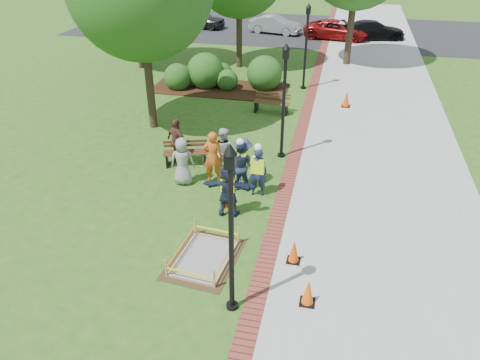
% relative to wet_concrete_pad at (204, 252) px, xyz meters
% --- Properties ---
extents(ground, '(100.00, 100.00, 0.00)m').
position_rel_wet_concrete_pad_xyz_m(ground, '(-0.11, 1.46, -0.23)').
color(ground, '#285116').
rests_on(ground, ground).
extents(sidewalk, '(6.00, 60.00, 0.02)m').
position_rel_wet_concrete_pad_xyz_m(sidewalk, '(4.89, 11.46, -0.22)').
color(sidewalk, '#9E9E99').
rests_on(sidewalk, ground).
extents(brick_edging, '(0.50, 60.00, 0.03)m').
position_rel_wet_concrete_pad_xyz_m(brick_edging, '(1.64, 11.46, -0.22)').
color(brick_edging, maroon).
rests_on(brick_edging, ground).
extents(mulch_bed, '(7.00, 3.00, 0.05)m').
position_rel_wet_concrete_pad_xyz_m(mulch_bed, '(-3.11, 13.46, -0.21)').
color(mulch_bed, '#381E0F').
rests_on(mulch_bed, ground).
extents(parking_lot, '(36.00, 12.00, 0.01)m').
position_rel_wet_concrete_pad_xyz_m(parking_lot, '(-0.11, 28.46, -0.23)').
color(parking_lot, black).
rests_on(parking_lot, ground).
extents(wet_concrete_pad, '(1.91, 2.45, 0.55)m').
position_rel_wet_concrete_pad_xyz_m(wet_concrete_pad, '(0.00, 0.00, 0.00)').
color(wet_concrete_pad, '#47331E').
rests_on(wet_concrete_pad, ground).
extents(bench_near, '(1.67, 0.98, 0.86)m').
position_rel_wet_concrete_pad_xyz_m(bench_near, '(-2.18, 5.05, 0.04)').
color(bench_near, brown).
rests_on(bench_near, ground).
extents(bench_far, '(1.67, 0.68, 0.88)m').
position_rel_wet_concrete_pad_xyz_m(bench_far, '(0.05, 10.75, 0.05)').
color(bench_far, '#54391D').
rests_on(bench_far, ground).
extents(cone_front, '(0.37, 0.37, 0.73)m').
position_rel_wet_concrete_pad_xyz_m(cone_front, '(2.85, -1.03, 0.12)').
color(cone_front, black).
rests_on(cone_front, ground).
extents(cone_back, '(0.35, 0.35, 0.70)m').
position_rel_wet_concrete_pad_xyz_m(cone_back, '(2.34, 0.43, 0.10)').
color(cone_back, black).
rests_on(cone_back, ground).
extents(cone_far, '(0.40, 0.40, 0.78)m').
position_rel_wet_concrete_pad_xyz_m(cone_far, '(3.39, 12.25, 0.14)').
color(cone_far, black).
rests_on(cone_far, ground).
extents(toolbox, '(0.43, 0.35, 0.19)m').
position_rel_wet_concrete_pad_xyz_m(toolbox, '(-0.02, 2.63, -0.14)').
color(toolbox, '#AE290D').
rests_on(toolbox, ground).
extents(lamp_near, '(0.28, 0.28, 4.26)m').
position_rel_wet_concrete_pad_xyz_m(lamp_near, '(1.14, -1.54, 2.25)').
color(lamp_near, black).
rests_on(lamp_near, ground).
extents(lamp_mid, '(0.28, 0.28, 4.26)m').
position_rel_wet_concrete_pad_xyz_m(lamp_mid, '(1.14, 6.46, 2.25)').
color(lamp_mid, black).
rests_on(lamp_mid, ground).
extents(lamp_far, '(0.28, 0.28, 4.26)m').
position_rel_wet_concrete_pad_xyz_m(lamp_far, '(1.14, 14.46, 2.25)').
color(lamp_far, black).
rests_on(lamp_far, ground).
extents(shrub_a, '(1.42, 1.42, 1.42)m').
position_rel_wet_concrete_pad_xyz_m(shrub_a, '(-5.25, 13.02, -0.23)').
color(shrub_a, '#214B15').
rests_on(shrub_a, ground).
extents(shrub_b, '(1.91, 1.91, 1.91)m').
position_rel_wet_concrete_pad_xyz_m(shrub_b, '(-3.94, 13.67, -0.23)').
color(shrub_b, '#214B15').
rests_on(shrub_b, ground).
extents(shrub_c, '(1.12, 1.12, 1.12)m').
position_rel_wet_concrete_pad_xyz_m(shrub_c, '(-2.72, 13.50, -0.23)').
color(shrub_c, '#214B15').
rests_on(shrub_c, ground).
extents(shrub_d, '(1.83, 1.83, 1.83)m').
position_rel_wet_concrete_pad_xyz_m(shrub_d, '(-0.87, 14.08, -0.23)').
color(shrub_d, '#214B15').
rests_on(shrub_d, ground).
extents(shrub_e, '(1.09, 1.09, 1.09)m').
position_rel_wet_concrete_pad_xyz_m(shrub_e, '(-3.29, 14.67, -0.23)').
color(shrub_e, '#214B15').
rests_on(shrub_e, ground).
extents(casual_person_a, '(0.58, 0.42, 1.67)m').
position_rel_wet_concrete_pad_xyz_m(casual_person_a, '(-1.83, 3.73, 0.60)').
color(casual_person_a, gray).
rests_on(casual_person_a, ground).
extents(casual_person_b, '(0.66, 0.50, 1.85)m').
position_rel_wet_concrete_pad_xyz_m(casual_person_b, '(-0.87, 4.08, 0.69)').
color(casual_person_b, '#BA4F15').
rests_on(casual_person_b, ground).
extents(casual_person_c, '(0.60, 0.44, 1.71)m').
position_rel_wet_concrete_pad_xyz_m(casual_person_c, '(-0.69, 4.74, 0.62)').
color(casual_person_c, silver).
rests_on(casual_person_c, ground).
extents(casual_person_d, '(0.67, 0.61, 1.75)m').
position_rel_wet_concrete_pad_xyz_m(casual_person_d, '(-2.48, 5.06, 0.64)').
color(casual_person_d, '#573023').
rests_on(casual_person_d, ground).
extents(casual_person_e, '(0.56, 0.37, 1.71)m').
position_rel_wet_concrete_pad_xyz_m(casual_person_e, '(0.16, 4.10, 0.62)').
color(casual_person_e, '#303A54').
rests_on(casual_person_e, ground).
extents(hivis_worker_a, '(0.58, 0.39, 1.90)m').
position_rel_wet_concrete_pad_xyz_m(hivis_worker_a, '(0.13, 2.22, 0.71)').
color(hivis_worker_a, '#1C264A').
rests_on(hivis_worker_a, ground).
extents(hivis_worker_b, '(0.59, 0.44, 1.84)m').
position_rel_wet_concrete_pad_xyz_m(hivis_worker_b, '(0.76, 3.56, 0.68)').
color(hivis_worker_b, '#1A2746').
rests_on(hivis_worker_b, ground).
extents(hivis_worker_c, '(0.55, 0.37, 1.83)m').
position_rel_wet_concrete_pad_xyz_m(hivis_worker_c, '(0.12, 3.85, 0.67)').
color(hivis_worker_c, '#17293C').
rests_on(hivis_worker_c, ground).
extents(parked_car_a, '(2.68, 5.04, 1.57)m').
position_rel_wet_concrete_pad_xyz_m(parked_car_a, '(-8.52, 27.30, -0.23)').
color(parked_car_a, '#242426').
rests_on(parked_car_a, ground).
extents(parked_car_b, '(2.67, 4.55, 1.39)m').
position_rel_wet_concrete_pad_xyz_m(parked_car_b, '(-2.28, 26.66, -0.23)').
color(parked_car_b, '#A0A0A5').
rests_on(parked_car_b, ground).
extents(parked_car_c, '(2.45, 4.54, 1.41)m').
position_rel_wet_concrete_pad_xyz_m(parked_car_c, '(2.33, 25.93, -0.23)').
color(parked_car_c, maroon).
rests_on(parked_car_c, ground).
extents(parked_car_d, '(2.84, 4.66, 1.41)m').
position_rel_wet_concrete_pad_xyz_m(parked_car_d, '(4.90, 26.40, -0.23)').
color(parked_car_d, black).
rests_on(parked_car_d, ground).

